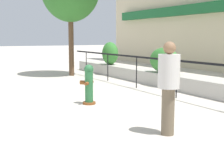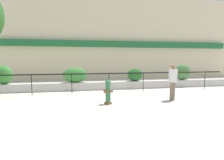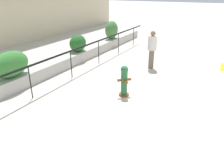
# 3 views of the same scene
# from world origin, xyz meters

# --- Properties ---
(ground_plane) EXTENTS (120.00, 120.00, 0.00)m
(ground_plane) POSITION_xyz_m (0.00, 0.00, 0.00)
(ground_plane) COLOR beige
(planter_wall_low) EXTENTS (18.00, 0.70, 0.50)m
(planter_wall_low) POSITION_xyz_m (0.00, 6.00, 0.25)
(planter_wall_low) COLOR #B7B2A8
(planter_wall_low) RESTS_ON ground
(fence_railing_segment) EXTENTS (15.00, 0.05, 1.15)m
(fence_railing_segment) POSITION_xyz_m (-0.00, 4.90, 1.02)
(fence_railing_segment) COLOR black
(fence_railing_segment) RESTS_ON ground
(hedge_bush_0) EXTENTS (0.99, 0.70, 1.09)m
(hedge_bush_0) POSITION_xyz_m (-6.07, 6.00, 1.04)
(hedge_bush_0) COLOR #387F33
(hedge_bush_0) RESTS_ON planter_wall_low
(hedge_bush_1) EXTENTS (1.48, 0.69, 0.93)m
(hedge_bush_1) POSITION_xyz_m (-1.97, 6.00, 0.97)
(hedge_bush_1) COLOR #387F33
(hedge_bush_1) RESTS_ON planter_wall_low
(fire_hydrant) EXTENTS (0.50, 0.50, 1.08)m
(fire_hydrant) POSITION_xyz_m (-0.50, 2.25, 0.55)
(fire_hydrant) COLOR brown
(fire_hydrant) RESTS_ON ground
(pedestrian) EXTENTS (0.57, 0.57, 1.73)m
(pedestrian) POSITION_xyz_m (2.66, 2.38, 0.99)
(pedestrian) COLOR brown
(pedestrian) RESTS_ON ground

